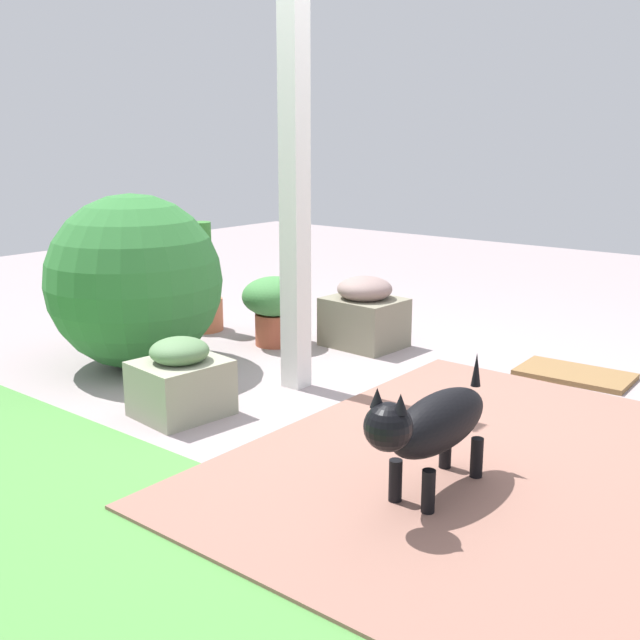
# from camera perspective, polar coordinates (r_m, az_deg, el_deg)

# --- Properties ---
(ground_plane) EXTENTS (12.00, 12.00, 0.00)m
(ground_plane) POSITION_cam_1_polar(r_m,az_deg,el_deg) (3.91, 2.87, -6.34)
(ground_plane) COLOR gray
(brick_path) EXTENTS (1.80, 2.40, 0.02)m
(brick_path) POSITION_cam_1_polar(r_m,az_deg,el_deg) (3.26, 11.93, -10.66)
(brick_path) COLOR #906356
(brick_path) RESTS_ON ground
(porch_pillar) EXTENTS (0.12, 0.12, 2.04)m
(porch_pillar) POSITION_cam_1_polar(r_m,az_deg,el_deg) (3.97, -1.91, 9.14)
(porch_pillar) COLOR white
(porch_pillar) RESTS_ON ground
(stone_planter_nearest) EXTENTS (0.49, 0.41, 0.46)m
(stone_planter_nearest) POSITION_cam_1_polar(r_m,az_deg,el_deg) (4.91, 3.35, 0.47)
(stone_planter_nearest) COLOR gray
(stone_planter_nearest) RESTS_ON ground
(stone_planter_far) EXTENTS (0.41, 0.45, 0.39)m
(stone_planter_far) POSITION_cam_1_polar(r_m,az_deg,el_deg) (3.77, -10.44, -4.50)
(stone_planter_far) COLOR gray
(stone_planter_far) RESTS_ON ground
(round_shrub) EXTENTS (1.02, 1.02, 1.02)m
(round_shrub) POSITION_cam_1_polar(r_m,az_deg,el_deg) (4.55, -13.78, 2.82)
(round_shrub) COLOR #307133
(round_shrub) RESTS_ON ground
(terracotta_pot_broad) EXTENTS (0.42, 0.42, 0.45)m
(terracotta_pot_broad) POSITION_cam_1_polar(r_m,az_deg,el_deg) (4.93, -3.44, 1.21)
(terracotta_pot_broad) COLOR #AC4F37
(terracotta_pot_broad) RESTS_ON ground
(terracotta_pot_tall) EXTENTS (0.29, 0.29, 0.76)m
(terracotta_pot_tall) POSITION_cam_1_polar(r_m,az_deg,el_deg) (5.36, -8.89, 2.10)
(terracotta_pot_tall) COLOR #BC6647
(terracotta_pot_tall) RESTS_ON ground
(dog) EXTENTS (0.20, 0.74, 0.51)m
(dog) POSITION_cam_1_polar(r_m,az_deg,el_deg) (2.87, 8.44, -7.78)
(dog) COLOR black
(dog) RESTS_ON ground
(doormat) EXTENTS (0.63, 0.39, 0.03)m
(doormat) POSITION_cam_1_polar(r_m,az_deg,el_deg) (4.56, 18.62, -3.90)
(doormat) COLOR olive
(doormat) RESTS_ON ground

